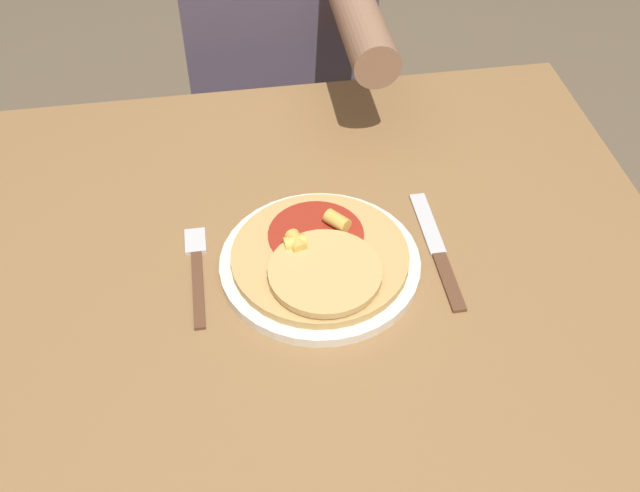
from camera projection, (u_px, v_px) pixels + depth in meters
name	position (u px, v px, depth m)	size (l,w,h in m)	color
dining_table	(293.00, 349.00, 1.03)	(1.05, 0.93, 0.77)	olive
plate	(320.00, 264.00, 0.98)	(0.26, 0.26, 0.01)	silver
pizza	(320.00, 258.00, 0.96)	(0.23, 0.23, 0.04)	tan
fork	(197.00, 269.00, 0.98)	(0.03, 0.18, 0.00)	brown
knife	(438.00, 251.00, 1.00)	(0.02, 0.22, 0.00)	brown
person_diner	(279.00, 53.00, 1.47)	(0.35, 0.52, 1.22)	#2D2D38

